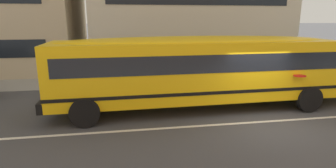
{
  "coord_description": "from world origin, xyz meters",
  "views": [
    {
      "loc": [
        -5.05,
        -8.68,
        3.72
      ],
      "look_at": [
        -3.42,
        0.99,
        1.34
      ],
      "focal_mm": 28.94,
      "sensor_mm": 36.0,
      "label": 1
    }
  ],
  "objects": [
    {
      "name": "ground_plane",
      "position": [
        0.0,
        0.0,
        0.0
      ],
      "size": [
        400.0,
        400.0,
        0.0
      ],
      "primitive_type": "plane",
      "color": "#424244"
    },
    {
      "name": "lane_centreline",
      "position": [
        0.0,
        0.0,
        0.0
      ],
      "size": [
        110.0,
        0.16,
        0.01
      ],
      "primitive_type": "cube",
      "color": "silver",
      "rests_on": "ground_plane"
    },
    {
      "name": "school_bus",
      "position": [
        -1.8,
        1.99,
        1.8
      ],
      "size": [
        13.59,
        3.22,
        3.03
      ],
      "rotation": [
        0.0,
        0.0,
        0.02
      ],
      "color": "yellow",
      "rests_on": "ground_plane"
    },
    {
      "name": "sidewalk_far",
      "position": [
        0.0,
        7.68,
        0.01
      ],
      "size": [
        120.0,
        3.0,
        0.01
      ],
      "primitive_type": "cube",
      "color": "gray",
      "rests_on": "ground_plane"
    }
  ]
}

